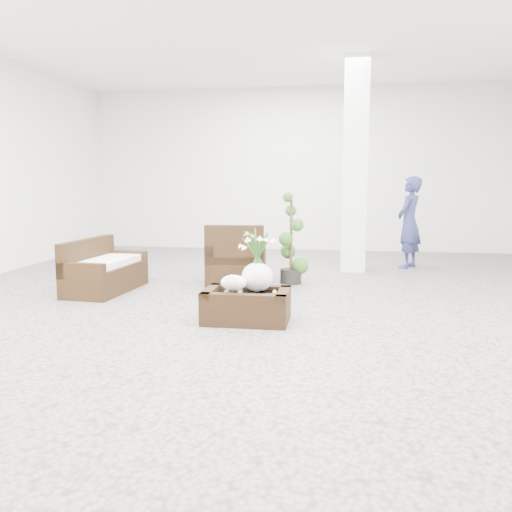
# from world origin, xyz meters

# --- Properties ---
(ground) EXTENTS (11.00, 11.00, 0.00)m
(ground) POSITION_xyz_m (0.00, 0.00, 0.00)
(ground) COLOR gray
(ground) RESTS_ON ground
(column) EXTENTS (0.40, 0.40, 3.50)m
(column) POSITION_xyz_m (1.20, 2.80, 1.75)
(column) COLOR white
(column) RESTS_ON ground
(coffee_table) EXTENTS (0.90, 0.60, 0.31)m
(coffee_table) POSITION_xyz_m (-0.00, -0.75, 0.16)
(coffee_table) COLOR #34200F
(coffee_table) RESTS_ON ground
(sheep_figurine) EXTENTS (0.28, 0.23, 0.21)m
(sheep_figurine) POSITION_xyz_m (-0.12, -0.85, 0.42)
(sheep_figurine) COLOR white
(sheep_figurine) RESTS_ON coffee_table
(planter_narcissus) EXTENTS (0.44, 0.44, 0.80)m
(planter_narcissus) POSITION_xyz_m (0.10, -0.65, 0.71)
(planter_narcissus) COLOR white
(planter_narcissus) RESTS_ON coffee_table
(tealight) EXTENTS (0.04, 0.04, 0.03)m
(tealight) POSITION_xyz_m (0.30, -0.73, 0.33)
(tealight) COLOR white
(tealight) RESTS_ON coffee_table
(armchair) EXTENTS (0.90, 0.87, 0.89)m
(armchair) POSITION_xyz_m (-0.52, 1.37, 0.44)
(armchair) COLOR #34200F
(armchair) RESTS_ON ground
(loveseat) EXTENTS (0.73, 1.38, 0.71)m
(loveseat) POSITION_xyz_m (-2.18, 0.53, 0.36)
(loveseat) COLOR #34200F
(loveseat) RESTS_ON ground
(topiary) EXTENTS (0.35, 0.35, 1.31)m
(topiary) POSITION_xyz_m (0.27, 1.51, 0.66)
(topiary) COLOR #274D18
(topiary) RESTS_ON ground
(shopper) EXTENTS (0.60, 0.69, 1.58)m
(shopper) POSITION_xyz_m (2.16, 3.24, 0.79)
(shopper) COLOR navy
(shopper) RESTS_ON ground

